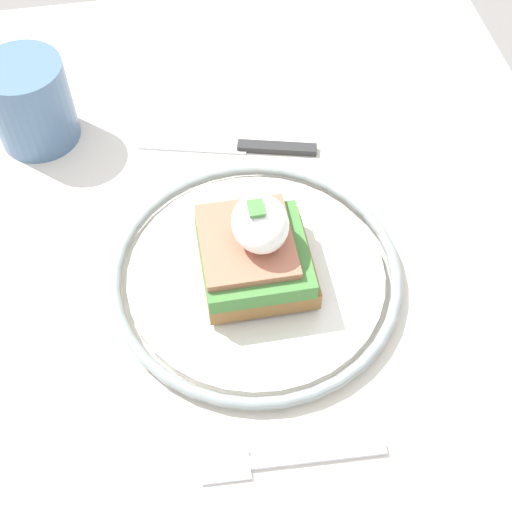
{
  "coord_description": "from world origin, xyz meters",
  "views": [
    {
      "loc": [
        -0.32,
        0.05,
        1.25
      ],
      "look_at": [
        0.01,
        -0.01,
        0.78
      ],
      "focal_mm": 50.0,
      "sensor_mm": 36.0,
      "label": 1
    }
  ],
  "objects": [
    {
      "name": "dining_table",
      "position": [
        0.0,
        0.0,
        0.6
      ],
      "size": [
        0.88,
        0.65,
        0.74
      ],
      "color": "beige",
      "rests_on": "ground_plane"
    },
    {
      "name": "plate",
      "position": [
        0.01,
        -0.01,
        0.75
      ],
      "size": [
        0.25,
        0.25,
        0.02
      ],
      "color": "silver",
      "rests_on": "dining_table"
    },
    {
      "name": "sandwich",
      "position": [
        0.01,
        -0.01,
        0.79
      ],
      "size": [
        0.1,
        0.09,
        0.08
      ],
      "color": "olive",
      "rests_on": "plate"
    },
    {
      "name": "fork",
      "position": [
        -0.15,
        0.0,
        0.75
      ],
      "size": [
        0.02,
        0.14,
        0.0
      ],
      "color": "silver",
      "rests_on": "dining_table"
    },
    {
      "name": "knife",
      "position": [
        0.17,
        -0.02,
        0.75
      ],
      "size": [
        0.06,
        0.17,
        0.01
      ],
      "color": "#2D2D2D",
      "rests_on": "dining_table"
    },
    {
      "name": "cup",
      "position": [
        0.22,
        0.18,
        0.79
      ],
      "size": [
        0.08,
        0.08,
        0.09
      ],
      "color": "slate",
      "rests_on": "dining_table"
    }
  ]
}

